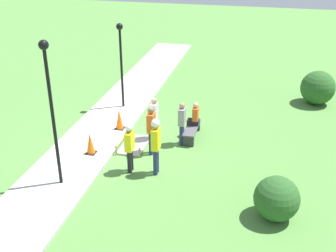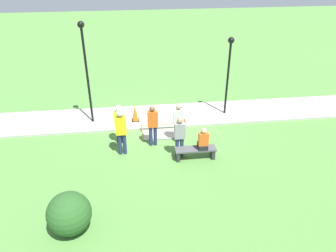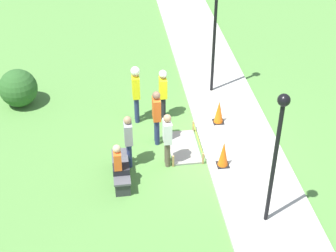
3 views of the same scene
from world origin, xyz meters
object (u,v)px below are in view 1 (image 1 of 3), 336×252
Objects in this scene: bystander_in_gray_shirt at (154,116)px; traffic_cone_near_patch at (119,119)px; bystander_in_orange_shirt at (151,128)px; worker_supervisor at (156,141)px; bystander_in_white_shirt at (182,121)px; worker_assistant at (130,144)px; park_bench at (192,130)px; lamppost_near at (50,96)px; lamppost_far at (121,53)px; person_seated_on_bench at (195,116)px; traffic_cone_far_patch at (90,143)px.

traffic_cone_near_patch is at bearing -104.39° from bystander_in_gray_shirt.
traffic_cone_near_patch is 2.27m from bystander_in_orange_shirt.
worker_supervisor reaches higher than bystander_in_white_shirt.
worker_supervisor is at bearing 21.80° from bystander_in_orange_shirt.
bystander_in_white_shirt is (-2.23, 1.23, -0.09)m from worker_assistant.
park_bench is 0.87m from bystander_in_white_shirt.
traffic_cone_near_patch is at bearing 172.84° from lamppost_near.
worker_assistant is at bearing 21.37° from lamppost_far.
park_bench is 0.80× the size of worker_supervisor.
worker_assistant reaches higher than bystander_in_white_shirt.
lamppost_far is at bearing -130.27° from bystander_in_white_shirt.
bystander_in_white_shirt is at bearing -25.16° from park_bench.
person_seated_on_bench is 3.09m from worker_supervisor.
traffic_cone_near_patch is 3.50m from worker_supervisor.
lamppost_far is (-2.56, -2.10, 1.54)m from bystander_in_gray_shirt.
traffic_cone_far_patch is 3.82m from park_bench.
bystander_in_white_shirt is at bearing 136.65° from bystander_in_orange_shirt.
bystander_in_orange_shirt is (-1.22, -0.49, -0.17)m from worker_supervisor.
bystander_in_orange_shirt is at bearing -158.20° from worker_supervisor.
traffic_cone_far_patch is at bearing 3.62° from lamppost_far.
park_bench is at bearing 91.39° from traffic_cone_near_patch.
lamppost_near is (1.27, -1.83, 1.95)m from worker_assistant.
worker_supervisor is at bearing -13.37° from person_seated_on_bench.
worker_assistant is at bearing 68.34° from traffic_cone_far_patch.
lamppost_far reaches higher than traffic_cone_near_patch.
bystander_in_orange_shirt is at bearing 107.79° from traffic_cone_far_patch.
bystander_in_white_shirt is at bearing 49.73° from lamppost_far.
lamppost_far is (-3.61, -2.27, 1.48)m from bystander_in_orange_shirt.
worker_supervisor is at bearing 116.71° from lamppost_near.
lamppost_far is (-4.25, -0.27, 2.00)m from traffic_cone_far_patch.
worker_supervisor is (2.99, -0.71, 0.37)m from person_seated_on_bench.
traffic_cone_far_patch is 4.71m from lamppost_far.
lamppost_near reaches higher than park_bench.
worker_assistant is (2.80, -1.50, 0.69)m from park_bench.
bystander_in_gray_shirt is at bearing -163.79° from worker_supervisor.
bystander_in_gray_shirt is (-1.05, -0.17, -0.06)m from bystander_in_orange_shirt.
bystander_in_orange_shirt is at bearing 9.27° from bystander_in_gray_shirt.
worker_supervisor is at bearing 76.89° from traffic_cone_far_patch.
worker_supervisor is at bearing -13.61° from park_bench.
bystander_in_orange_shirt is at bearing 49.46° from traffic_cone_near_patch.
traffic_cone_far_patch is 0.21× the size of lamppost_far.
worker_supervisor is 1.13× the size of worker_assistant.
bystander_in_white_shirt is (0.50, 2.56, 0.42)m from traffic_cone_near_patch.
worker_supervisor is at bearing 29.76° from lamppost_far.
bystander_in_gray_shirt is at bearing 175.58° from worker_assistant.
worker_supervisor is 0.53× the size of lamppost_far.
bystander_in_white_shirt is 0.37× the size of lamppost_near.
park_bench is 0.95× the size of bystander_in_white_shirt.
bystander_in_orange_shirt is 0.49× the size of lamppost_far.
bystander_in_orange_shirt reaches higher than traffic_cone_near_patch.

